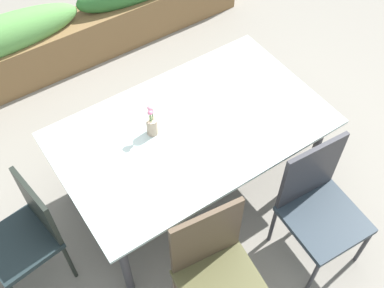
# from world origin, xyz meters

# --- Properties ---
(ground_plane) EXTENTS (12.00, 12.00, 0.00)m
(ground_plane) POSITION_xyz_m (0.00, 0.00, 0.00)
(ground_plane) COLOR gray
(dining_table) EXTENTS (1.85, 1.12, 0.74)m
(dining_table) POSITION_xyz_m (0.09, 0.02, 0.68)
(dining_table) COLOR #B2C6C1
(dining_table) RESTS_ON ground
(chair_end_left) EXTENTS (0.47, 0.47, 0.91)m
(chair_end_left) POSITION_xyz_m (-1.14, 0.03, 0.53)
(chair_end_left) COLOR #1B272A
(chair_end_left) RESTS_ON ground
(chair_near_right) EXTENTS (0.51, 0.51, 0.96)m
(chair_near_right) POSITION_xyz_m (0.52, -0.83, 0.53)
(chair_near_right) COLOR #232F39
(chair_near_right) RESTS_ON ground
(chair_near_left) EXTENTS (0.53, 0.53, 0.97)m
(chair_near_left) POSITION_xyz_m (-0.31, -0.83, 0.53)
(chair_near_left) COLOR #4B4A2A
(chair_near_left) RESTS_ON ground
(flower_vase) EXTENTS (0.08, 0.08, 0.26)m
(flower_vase) POSITION_xyz_m (-0.15, 0.13, 0.84)
(flower_vase) COLOR tan
(flower_vase) RESTS_ON dining_table
(planter_box) EXTENTS (3.46, 0.37, 0.78)m
(planter_box) POSITION_xyz_m (0.12, 1.92, 0.37)
(planter_box) COLOR brown
(planter_box) RESTS_ON ground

